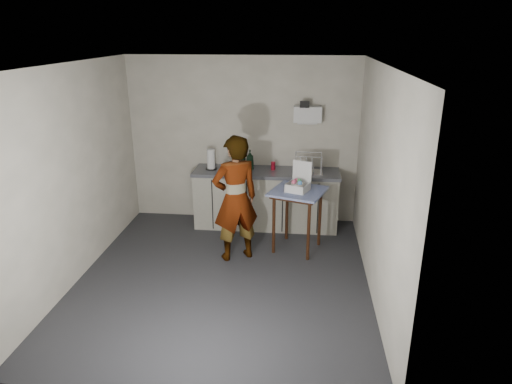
# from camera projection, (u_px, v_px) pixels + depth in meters

# --- Properties ---
(ground) EXTENTS (4.00, 4.00, 0.00)m
(ground) POSITION_uv_depth(u_px,v_px,m) (223.00, 278.00, 5.75)
(ground) COLOR #2B2B30
(ground) RESTS_ON ground
(wall_back) EXTENTS (3.60, 0.02, 2.60)m
(wall_back) POSITION_uv_depth(u_px,v_px,m) (243.00, 141.00, 7.17)
(wall_back) COLOR #BDB8A5
(wall_back) RESTS_ON ground
(wall_right) EXTENTS (0.02, 4.00, 2.60)m
(wall_right) POSITION_uv_depth(u_px,v_px,m) (377.00, 185.00, 5.14)
(wall_right) COLOR #BDB8A5
(wall_right) RESTS_ON ground
(wall_left) EXTENTS (0.02, 4.00, 2.60)m
(wall_left) POSITION_uv_depth(u_px,v_px,m) (74.00, 175.00, 5.48)
(wall_left) COLOR #BDB8A5
(wall_left) RESTS_ON ground
(ceiling) EXTENTS (3.60, 4.00, 0.01)m
(ceiling) POSITION_uv_depth(u_px,v_px,m) (218.00, 65.00, 4.87)
(ceiling) COLOR white
(ceiling) RESTS_ON wall_back
(kitchen_counter) EXTENTS (2.24, 0.62, 0.91)m
(kitchen_counter) POSITION_uv_depth(u_px,v_px,m) (266.00, 200.00, 7.16)
(kitchen_counter) COLOR black
(kitchen_counter) RESTS_ON ground
(wall_shelf) EXTENTS (0.42, 0.18, 0.37)m
(wall_shelf) POSITION_uv_depth(u_px,v_px,m) (308.00, 114.00, 6.86)
(wall_shelf) COLOR white
(wall_shelf) RESTS_ON ground
(side_table) EXTENTS (0.87, 0.87, 0.88)m
(side_table) POSITION_uv_depth(u_px,v_px,m) (298.00, 198.00, 6.26)
(side_table) COLOR #3D1E0E
(side_table) RESTS_ON ground
(standing_man) EXTENTS (0.74, 0.66, 1.71)m
(standing_man) POSITION_uv_depth(u_px,v_px,m) (235.00, 199.00, 5.99)
(standing_man) COLOR #B2A593
(standing_man) RESTS_ON ground
(soap_bottle) EXTENTS (0.14, 0.14, 0.32)m
(soap_bottle) POSITION_uv_depth(u_px,v_px,m) (250.00, 160.00, 6.95)
(soap_bottle) COLOR black
(soap_bottle) RESTS_ON kitchen_counter
(soda_can) EXTENTS (0.07, 0.07, 0.13)m
(soda_can) POSITION_uv_depth(u_px,v_px,m) (273.00, 166.00, 7.02)
(soda_can) COLOR red
(soda_can) RESTS_ON kitchen_counter
(dark_bottle) EXTENTS (0.07, 0.07, 0.23)m
(dark_bottle) POSITION_uv_depth(u_px,v_px,m) (243.00, 161.00, 7.06)
(dark_bottle) COLOR black
(dark_bottle) RESTS_ON kitchen_counter
(paper_towel) EXTENTS (0.18, 0.18, 0.32)m
(paper_towel) POSITION_uv_depth(u_px,v_px,m) (211.00, 160.00, 7.02)
(paper_towel) COLOR black
(paper_towel) RESTS_ON kitchen_counter
(dish_rack) EXTENTS (0.43, 0.32, 0.30)m
(dish_rack) POSITION_uv_depth(u_px,v_px,m) (308.00, 169.00, 6.86)
(dish_rack) COLOR white
(dish_rack) RESTS_ON kitchen_counter
(bakery_box) EXTENTS (0.36, 0.37, 0.39)m
(bakery_box) POSITION_uv_depth(u_px,v_px,m) (298.00, 184.00, 6.19)
(bakery_box) COLOR white
(bakery_box) RESTS_ON side_table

